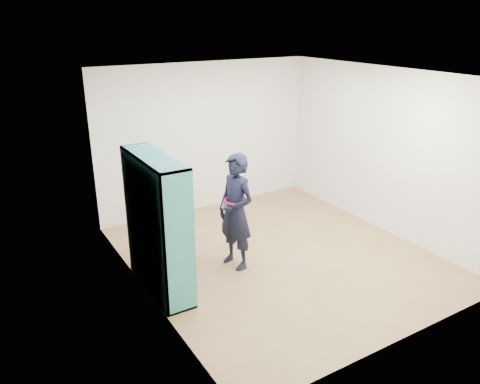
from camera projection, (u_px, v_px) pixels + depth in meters
floor at (279, 255)px, 6.88m from camera, size 4.50×4.50×0.00m
ceiling at (284, 75)px, 5.96m from camera, size 4.50×4.50×0.00m
wall_left at (142, 199)px, 5.46m from camera, size 0.02×4.50×2.60m
wall_right at (384, 151)px, 7.39m from camera, size 0.02×4.50×2.60m
wall_back at (206, 137)px, 8.23m from camera, size 4.00×0.02×2.60m
wall_front at (415, 232)px, 4.62m from camera, size 4.00×0.02×2.60m
bookshelf at (156, 228)px, 5.76m from camera, size 0.39×1.32×1.77m
person at (236, 212)px, 6.33m from camera, size 0.51×0.66×1.63m
smartphone at (224, 205)px, 6.27m from camera, size 0.03×0.10×0.13m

